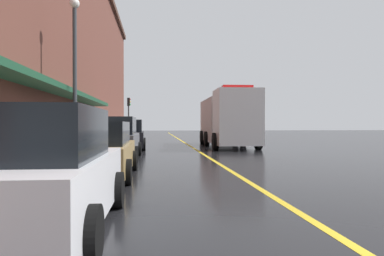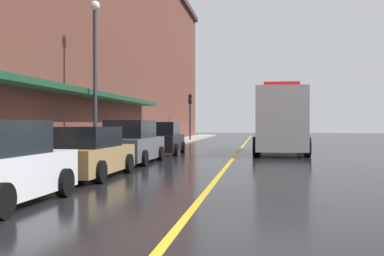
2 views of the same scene
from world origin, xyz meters
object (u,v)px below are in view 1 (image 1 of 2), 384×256
Objects in this scene: parked_car_2 at (116,139)px; box_truck at (227,120)px; parked_car_3 at (128,136)px; street_lamp_left at (75,59)px; parked_car_0 at (38,174)px; parked_car_1 at (99,151)px; parking_meter_1 at (106,131)px; parking_meter_2 at (52,139)px; traffic_light_near at (129,109)px.

box_truck reaches higher than parked_car_2.
street_lamp_left is at bearing 157.41° from parked_car_3.
parked_car_0 is 0.92× the size of parked_car_1.
box_truck reaches higher than parking_meter_1.
parking_meter_2 is 0.31× the size of traffic_light_near.
parked_car_3 reaches higher than parking_meter_1.
street_lamp_left is (-8.34, -7.03, 2.62)m from box_truck.
parked_car_1 is 30.29m from traffic_light_near.
parking_meter_2 is 0.19× the size of street_lamp_left.
parked_car_0 is at bearing -80.28° from street_lamp_left.
parking_meter_2 is (0.00, -11.61, 0.00)m from parking_meter_1.
parked_car_3 is 0.61× the size of street_lamp_left.
parked_car_1 is at bearing 178.71° from parked_car_3.
parked_car_0 is 0.46× the size of box_truck.
parked_car_2 is 4.12m from street_lamp_left.
parked_car_0 is at bearing -85.57° from parking_meter_1.
street_lamp_left reaches higher than parked_car_1.
parking_meter_2 is at bearing 14.12° from parked_car_0.
street_lamp_left is at bearing -91.58° from traffic_light_near.
box_truck is 6.88× the size of parking_meter_1.
parked_car_0 is at bearing 178.52° from parked_car_3.
parked_car_2 is 1.11× the size of traffic_light_near.
parking_meter_2 is (-1.37, 0.35, 0.32)m from parked_car_1.
box_truck is at bearing 40.12° from street_lamp_left.
street_lamp_left is at bearing -48.85° from box_truck.
parked_car_3 reaches higher than parking_meter_2.
parked_car_2 is (-0.06, 5.34, 0.10)m from parked_car_1.
parked_car_2 is 10.18m from box_truck.
parking_meter_2 is at bearing -30.10° from box_truck.
parked_car_0 is 19.36m from box_truck.
parking_meter_1 is (-1.36, 0.77, 0.24)m from parked_car_3.
parking_meter_2 is at bearing 171.50° from parked_car_3.
box_truck is at bearing -74.06° from parked_car_3.
parked_car_2 is 1.12× the size of parked_car_3.
street_lamp_left reaches higher than parking_meter_1.
traffic_light_near is at bearing 88.42° from street_lamp_left.
parking_meter_1 is at bearing 59.14° from parked_car_3.
parked_car_2 is (-0.01, 10.41, 0.03)m from parked_car_0.
parked_car_2 is at bearing -38.38° from box_truck.
parked_car_1 is 7.42m from street_lamp_left.
traffic_light_near is at bearing 89.81° from parking_meter_1.
box_truck is 1.32× the size of street_lamp_left.
parked_car_3 is 6.49m from street_lamp_left.
parked_car_3 is (0.04, 16.26, 0.01)m from parked_car_0.
parking_meter_2 is at bearing -84.08° from street_lamp_left.
box_truck is at bearing -39.13° from parked_car_2.
parked_car_2 reaches higher than parked_car_1.
parked_car_0 is 5.59m from parking_meter_2.
parked_car_0 reaches higher than parking_meter_2.
parked_car_0 is 11.93m from street_lamp_left.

